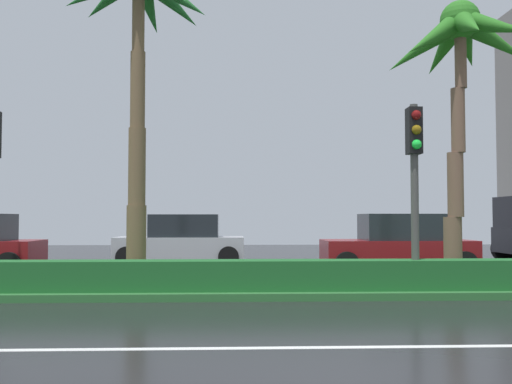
{
  "coord_description": "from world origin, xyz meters",
  "views": [
    {
      "loc": [
        -1.39,
        -5.33,
        1.6
      ],
      "look_at": [
        -0.74,
        11.17,
        2.33
      ],
      "focal_mm": 41.48,
      "sensor_mm": 36.0,
      "label": 1
    }
  ],
  "objects_px": {
    "palm_tree_centre_left": "(138,13)",
    "car_in_traffic_second": "(182,241)",
    "palm_tree_centre": "(460,53)",
    "traffic_signal_median_right": "(415,161)",
    "car_in_traffic_third": "(399,245)"
  },
  "relations": [
    {
      "from": "traffic_signal_median_right",
      "to": "car_in_traffic_third",
      "type": "relative_size",
      "value": 0.88
    },
    {
      "from": "palm_tree_centre_left",
      "to": "car_in_traffic_second",
      "type": "distance_m",
      "value": 8.79
    },
    {
      "from": "palm_tree_centre_left",
      "to": "car_in_traffic_second",
      "type": "bearing_deg",
      "value": 86.51
    },
    {
      "from": "palm_tree_centre_left",
      "to": "traffic_signal_median_right",
      "type": "xyz_separation_m",
      "value": [
        5.88,
        -1.35,
        -3.49
      ]
    },
    {
      "from": "palm_tree_centre",
      "to": "car_in_traffic_third",
      "type": "relative_size",
      "value": 1.5
    },
    {
      "from": "palm_tree_centre",
      "to": "traffic_signal_median_right",
      "type": "relative_size",
      "value": 1.7
    },
    {
      "from": "palm_tree_centre_left",
      "to": "car_in_traffic_second",
      "type": "height_order",
      "value": "palm_tree_centre_left"
    },
    {
      "from": "traffic_signal_median_right",
      "to": "car_in_traffic_second",
      "type": "bearing_deg",
      "value": 123.5
    },
    {
      "from": "traffic_signal_median_right",
      "to": "car_in_traffic_third",
      "type": "xyz_separation_m",
      "value": [
        1.11,
        5.13,
        -1.94
      ]
    },
    {
      "from": "palm_tree_centre",
      "to": "traffic_signal_median_right",
      "type": "distance_m",
      "value": 3.28
    },
    {
      "from": "palm_tree_centre",
      "to": "traffic_signal_median_right",
      "type": "height_order",
      "value": "palm_tree_centre"
    },
    {
      "from": "palm_tree_centre_left",
      "to": "car_in_traffic_second",
      "type": "xyz_separation_m",
      "value": [
        0.42,
        6.91,
        -5.42
      ]
    },
    {
      "from": "palm_tree_centre_left",
      "to": "palm_tree_centre",
      "type": "bearing_deg",
      "value": -0.55
    },
    {
      "from": "palm_tree_centre",
      "to": "traffic_signal_median_right",
      "type": "bearing_deg",
      "value": -139.28
    },
    {
      "from": "car_in_traffic_third",
      "to": "car_in_traffic_second",
      "type": "bearing_deg",
      "value": -25.42
    }
  ]
}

